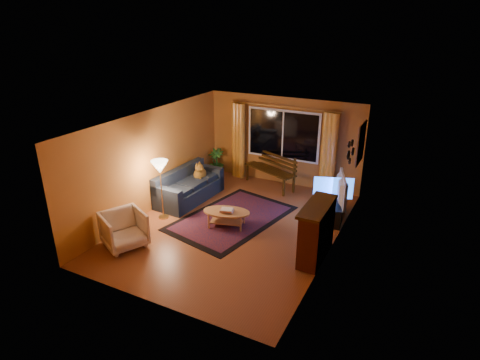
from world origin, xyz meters
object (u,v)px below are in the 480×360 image
at_px(sofa, 189,185).
at_px(coffee_table, 227,219).
at_px(armchair, 124,228).
at_px(floor_lamp, 162,190).
at_px(bench, 270,178).
at_px(tv_console, 335,210).

height_order(sofa, coffee_table, sofa).
xyz_separation_m(armchair, floor_lamp, (-0.07, 1.41, 0.30)).
distance_m(bench, sofa, 2.37).
height_order(bench, floor_lamp, floor_lamp).
relative_size(bench, sofa, 0.82).
xyz_separation_m(sofa, floor_lamp, (0.01, -1.17, 0.32)).
bearing_deg(floor_lamp, tv_console, 25.94).
bearing_deg(bench, coffee_table, -65.65).
relative_size(bench, armchair, 1.97).
relative_size(floor_lamp, coffee_table, 1.34).
bearing_deg(bench, sofa, -107.38).
distance_m(floor_lamp, tv_console, 4.16).
xyz_separation_m(coffee_table, tv_console, (2.14, 1.51, 0.03)).
relative_size(bench, coffee_table, 1.54).
relative_size(armchair, tv_console, 0.77).
height_order(sofa, floor_lamp, floor_lamp).
height_order(armchair, floor_lamp, floor_lamp).
xyz_separation_m(sofa, tv_console, (3.73, 0.64, -0.18)).
bearing_deg(coffee_table, armchair, -131.41).
relative_size(bench, tv_console, 1.51).
bearing_deg(armchair, tv_console, -21.70).
bearing_deg(sofa, floor_lamp, -85.91).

